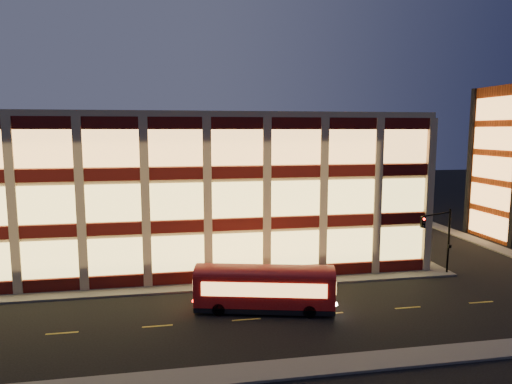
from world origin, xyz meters
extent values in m
plane|color=black|center=(0.00, 0.00, 0.00)|extent=(200.00, 200.00, 0.00)
cube|color=#514F4C|center=(-3.00, 1.00, 0.07)|extent=(54.00, 2.00, 0.15)
cube|color=#514F4C|center=(23.00, 17.00, 0.07)|extent=(2.00, 30.00, 0.15)
cube|color=#514F4C|center=(34.00, 17.00, 0.07)|extent=(2.00, 30.00, 0.15)
cube|color=#514F4C|center=(0.00, -13.00, 0.07)|extent=(100.00, 2.00, 0.15)
cube|color=tan|center=(-3.00, 17.00, 7.00)|extent=(50.00, 30.00, 14.00)
cube|color=tan|center=(-3.00, 17.00, 14.25)|extent=(50.40, 30.40, 0.50)
cube|color=#470C0A|center=(-3.00, 1.88, 0.65)|extent=(50.10, 0.25, 1.00)
cube|color=#E6C260|center=(-3.00, 1.90, 2.75)|extent=(49.00, 0.20, 3.00)
cube|color=#470C0A|center=(22.12, 17.00, 0.65)|extent=(0.25, 30.10, 1.00)
cube|color=#E6C260|center=(22.10, 17.00, 2.75)|extent=(0.20, 29.00, 3.00)
cube|color=#470C0A|center=(-3.00, 1.88, 5.05)|extent=(50.10, 0.25, 1.00)
cube|color=#E6C260|center=(-3.00, 1.90, 7.15)|extent=(49.00, 0.20, 3.00)
cube|color=#470C0A|center=(22.12, 17.00, 5.05)|extent=(0.25, 30.10, 1.00)
cube|color=#E6C260|center=(22.10, 17.00, 7.15)|extent=(0.20, 29.00, 3.00)
cube|color=#470C0A|center=(-3.00, 1.88, 9.45)|extent=(50.10, 0.25, 1.00)
cube|color=#E6C260|center=(-3.00, 1.90, 11.55)|extent=(49.00, 0.20, 3.00)
cube|color=#470C0A|center=(22.12, 17.00, 9.45)|extent=(0.25, 30.10, 1.00)
cube|color=#E6C260|center=(22.10, 17.00, 11.55)|extent=(0.20, 29.00, 3.00)
cube|color=black|center=(36.00, 16.00, 9.00)|extent=(0.60, 0.60, 18.00)
cube|color=#FFAF59|center=(35.92, 12.00, 1.80)|extent=(0.16, 6.60, 2.60)
cube|color=#FFAF59|center=(35.92, 12.00, 5.20)|extent=(0.16, 6.60, 2.60)
cube|color=#FFAF59|center=(35.92, 12.00, 8.60)|extent=(0.16, 6.60, 2.60)
cube|color=#FFAF59|center=(35.92, 12.00, 12.00)|extent=(0.16, 6.60, 2.60)
cube|color=#FFAF59|center=(35.92, 12.00, 15.40)|extent=(0.16, 6.60, 2.60)
cylinder|color=black|center=(23.50, 0.80, 3.00)|extent=(0.18, 0.18, 6.00)
cylinder|color=black|center=(21.75, 0.05, 5.70)|extent=(3.56, 1.63, 0.14)
cube|color=black|center=(20.00, -0.70, 5.20)|extent=(0.32, 0.32, 0.95)
sphere|color=#FF0C05|center=(20.00, -0.88, 5.50)|extent=(0.20, 0.20, 0.20)
cube|color=black|center=(23.50, 0.60, 2.60)|extent=(0.25, 0.18, 0.28)
cube|color=#9D0808|center=(5.54, -4.61, 1.69)|extent=(10.23, 4.74, 2.28)
cube|color=black|center=(5.54, -4.61, 0.35)|extent=(10.23, 4.74, 0.35)
cylinder|color=black|center=(2.19, -4.93, 0.45)|extent=(0.94, 0.50, 0.89)
cylinder|color=black|center=(2.70, -2.81, 0.45)|extent=(0.94, 0.50, 0.89)
cylinder|color=black|center=(8.37, -6.42, 0.45)|extent=(0.94, 0.50, 0.89)
cylinder|color=black|center=(8.88, -4.29, 0.45)|extent=(0.94, 0.50, 0.89)
cube|color=#FFAF59|center=(5.24, -5.85, 1.98)|extent=(8.50, 2.10, 0.99)
cube|color=#FFAF59|center=(5.83, -3.38, 1.98)|extent=(8.50, 2.10, 0.99)
camera|label=1|loc=(-0.61, -35.53, 12.95)|focal=32.00mm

